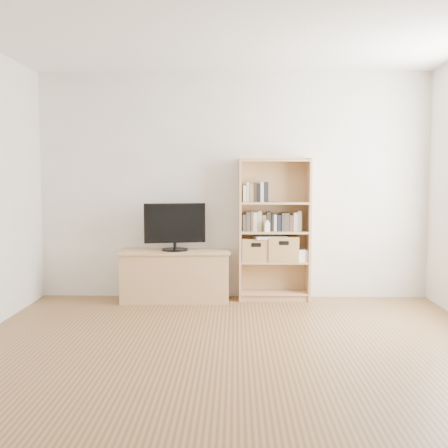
{
  "coord_description": "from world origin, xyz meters",
  "views": [
    {
      "loc": [
        0.02,
        -4.01,
        1.44
      ],
      "look_at": [
        -0.1,
        1.9,
        0.91
      ],
      "focal_mm": 45.0,
      "sensor_mm": 36.0,
      "label": 1
    }
  ],
  "objects_px": {
    "television": "(175,227)",
    "basket_left": "(255,249)",
    "tv_stand": "(175,277)",
    "laptop": "(270,237)",
    "baby_monitor": "(267,227)",
    "bookshelf": "(274,229)",
    "basket_right": "(283,248)"
  },
  "relations": [
    {
      "from": "television",
      "to": "basket_left",
      "type": "bearing_deg",
      "value": -6.74
    },
    {
      "from": "tv_stand",
      "to": "laptop",
      "type": "height_order",
      "value": "laptop"
    },
    {
      "from": "television",
      "to": "basket_left",
      "type": "relative_size",
      "value": 2.19
    },
    {
      "from": "tv_stand",
      "to": "basket_right",
      "type": "xyz_separation_m",
      "value": [
        1.23,
        0.08,
        0.31
      ]
    },
    {
      "from": "basket_right",
      "to": "laptop",
      "type": "bearing_deg",
      "value": -176.97
    },
    {
      "from": "baby_monitor",
      "to": "basket_left",
      "type": "distance_m",
      "value": 0.31
    },
    {
      "from": "basket_right",
      "to": "laptop",
      "type": "distance_m",
      "value": 0.2
    },
    {
      "from": "bookshelf",
      "to": "basket_left",
      "type": "xyz_separation_m",
      "value": [
        -0.22,
        -0.01,
        -0.23
      ]
    },
    {
      "from": "bookshelf",
      "to": "baby_monitor",
      "type": "bearing_deg",
      "value": -135.0
    },
    {
      "from": "tv_stand",
      "to": "basket_right",
      "type": "relative_size",
      "value": 3.51
    },
    {
      "from": "basket_right",
      "to": "basket_left",
      "type": "bearing_deg",
      "value": -179.01
    },
    {
      "from": "bookshelf",
      "to": "laptop",
      "type": "relative_size",
      "value": 4.57
    },
    {
      "from": "basket_left",
      "to": "basket_right",
      "type": "bearing_deg",
      "value": -1.35
    },
    {
      "from": "tv_stand",
      "to": "basket_right",
      "type": "bearing_deg",
      "value": 0.56
    },
    {
      "from": "tv_stand",
      "to": "basket_left",
      "type": "xyz_separation_m",
      "value": [
        0.91,
        0.07,
        0.3
      ]
    },
    {
      "from": "tv_stand",
      "to": "bookshelf",
      "type": "bearing_deg",
      "value": 1.02
    },
    {
      "from": "television",
      "to": "baby_monitor",
      "type": "relative_size",
      "value": 6.37
    },
    {
      "from": "laptop",
      "to": "baby_monitor",
      "type": "bearing_deg",
      "value": -124.27
    },
    {
      "from": "tv_stand",
      "to": "basket_left",
      "type": "relative_size",
      "value": 3.82
    },
    {
      "from": "tv_stand",
      "to": "laptop",
      "type": "bearing_deg",
      "value": 0.65
    },
    {
      "from": "bookshelf",
      "to": "television",
      "type": "distance_m",
      "value": 1.13
    },
    {
      "from": "basket_left",
      "to": "tv_stand",
      "type": "bearing_deg",
      "value": -177.76
    },
    {
      "from": "tv_stand",
      "to": "baby_monitor",
      "type": "xyz_separation_m",
      "value": [
        1.04,
        -0.01,
        0.57
      ]
    },
    {
      "from": "television",
      "to": "laptop",
      "type": "height_order",
      "value": "television"
    },
    {
      "from": "television",
      "to": "basket_left",
      "type": "distance_m",
      "value": 0.96
    },
    {
      "from": "television",
      "to": "basket_right",
      "type": "bearing_deg",
      "value": -7.66
    },
    {
      "from": "baby_monitor",
      "to": "basket_left",
      "type": "bearing_deg",
      "value": 134.68
    },
    {
      "from": "bookshelf",
      "to": "basket_right",
      "type": "xyz_separation_m",
      "value": [
        0.1,
        -0.0,
        -0.22
      ]
    },
    {
      "from": "basket_right",
      "to": "laptop",
      "type": "height_order",
      "value": "laptop"
    },
    {
      "from": "baby_monitor",
      "to": "laptop",
      "type": "bearing_deg",
      "value": 54.38
    },
    {
      "from": "baby_monitor",
      "to": "laptop",
      "type": "xyz_separation_m",
      "value": [
        0.03,
        0.08,
        -0.12
      ]
    },
    {
      "from": "baby_monitor",
      "to": "television",
      "type": "bearing_deg",
      "value": 167.31
    }
  ]
}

